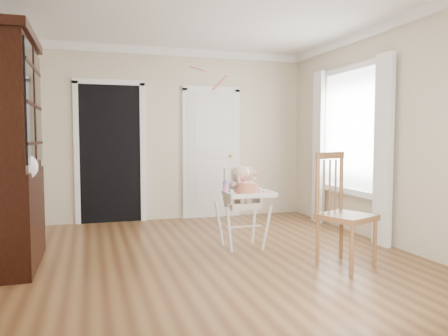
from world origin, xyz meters
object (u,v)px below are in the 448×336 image
object	(u,v)px
cake	(248,188)
dining_chair	(343,213)
sippy_cup	(226,187)
high_chair	(243,198)
china_cabinet	(8,151)

from	to	relation	value
cake	dining_chair	size ratio (longest dim) A/B	0.25
cake	sippy_cup	size ratio (longest dim) A/B	1.71
high_chair	dining_chair	bearing A→B (deg)	-52.17
cake	dining_chair	xyz separation A→B (m)	(0.76, -0.71, -0.20)
high_chair	cake	distance (m)	0.29
cake	dining_chair	distance (m)	1.06
dining_chair	cake	bearing A→B (deg)	114.28
high_chair	china_cabinet	world-z (taller)	china_cabinet
china_cabinet	dining_chair	distance (m)	3.44
high_chair	china_cabinet	bearing A→B (deg)	-179.98
cake	dining_chair	bearing A→B (deg)	-43.01
china_cabinet	dining_chair	world-z (taller)	china_cabinet
cake	high_chair	bearing A→B (deg)	84.99
high_chair	sippy_cup	xyz separation A→B (m)	(-0.23, -0.08, 0.14)
cake	sippy_cup	xyz separation A→B (m)	(-0.21, 0.17, 0.00)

